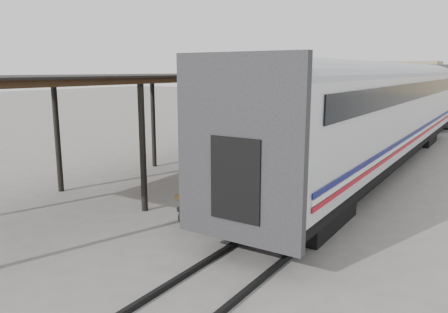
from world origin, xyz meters
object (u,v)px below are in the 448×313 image
at_px(baggage_cart, 216,196).
at_px(pedestrian, 341,123).
at_px(luggage_tug, 308,127).
at_px(porter, 211,163).

relative_size(baggage_cart, pedestrian, 1.52).
distance_m(baggage_cart, pedestrian, 18.87).
bearing_deg(luggage_tug, baggage_cart, -98.01).
distance_m(baggage_cart, porter, 1.35).
relative_size(luggage_tug, pedestrian, 1.11).
bearing_deg(porter, luggage_tug, 12.71).
xyz_separation_m(luggage_tug, pedestrian, (1.61, 1.93, 0.17)).
bearing_deg(baggage_cart, luggage_tug, 104.05).
relative_size(baggage_cart, porter, 1.28).
bearing_deg(pedestrian, luggage_tug, 25.43).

